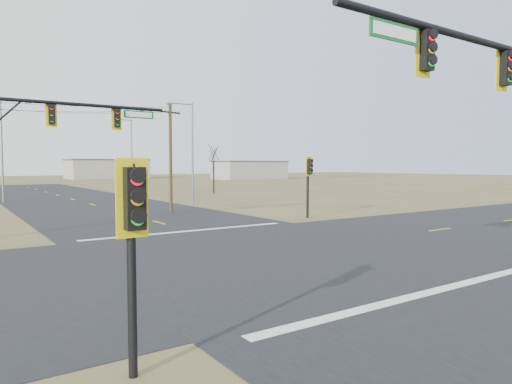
# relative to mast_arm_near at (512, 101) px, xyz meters

# --- Properties ---
(ground) EXTENTS (320.00, 320.00, 0.00)m
(ground) POSITION_rel_mast_arm_near_xyz_m (-3.98, 7.80, -5.73)
(ground) COLOR olive
(ground) RESTS_ON ground
(road_ew) EXTENTS (160.00, 14.00, 0.02)m
(road_ew) POSITION_rel_mast_arm_near_xyz_m (-3.98, 7.80, -5.72)
(road_ew) COLOR black
(road_ew) RESTS_ON ground
(road_ns) EXTENTS (14.00, 160.00, 0.02)m
(road_ns) POSITION_rel_mast_arm_near_xyz_m (-3.98, 7.80, -5.72)
(road_ns) COLOR black
(road_ns) RESTS_ON ground
(stop_bar_near) EXTENTS (12.00, 0.40, 0.01)m
(stop_bar_near) POSITION_rel_mast_arm_near_xyz_m (-3.98, 0.30, -5.70)
(stop_bar_near) COLOR silver
(stop_bar_near) RESTS_ON road_ns
(stop_bar_far) EXTENTS (12.00, 0.40, 0.01)m
(stop_bar_far) POSITION_rel_mast_arm_near_xyz_m (-3.98, 15.30, -5.70)
(stop_bar_far) COLOR silver
(stop_bar_far) RESTS_ON road_ns
(mast_arm_near) EXTENTS (11.48, 0.44, 7.93)m
(mast_arm_near) POSITION_rel_mast_arm_near_xyz_m (0.00, 0.00, 0.00)
(mast_arm_near) COLOR black
(mast_arm_near) RESTS_ON ground
(mast_arm_far) EXTENTS (9.41, 0.46, 7.62)m
(mast_arm_far) POSITION_rel_mast_arm_near_xyz_m (-10.48, 18.86, -0.26)
(mast_arm_far) COLOR black
(mast_arm_far) RESTS_ON ground
(pedestal_signal_ne) EXTENTS (0.63, 0.54, 4.29)m
(pedestal_signal_ne) POSITION_rel_mast_arm_near_xyz_m (5.70, 16.47, -2.59)
(pedestal_signal_ne) COLOR black
(pedestal_signal_ne) RESTS_ON ground
(pedestal_signal_sw) EXTENTS (0.57, 0.48, 3.83)m
(pedestal_signal_sw) POSITION_rel_mast_arm_near_xyz_m (-12.51, -0.13, -2.89)
(pedestal_signal_sw) COLOR black
(pedestal_signal_sw) RESTS_ON ground
(utility_pole_near) EXTENTS (1.97, 0.81, 8.37)m
(utility_pole_near) POSITION_rel_mast_arm_near_xyz_m (-0.59, 25.63, -1.34)
(utility_pole_near) COLOR #43311C
(utility_pole_near) RESTS_ON ground
(streetlight_a) EXTENTS (2.65, 0.33, 9.48)m
(streetlight_a) POSITION_rel_mast_arm_near_xyz_m (3.75, 31.01, -0.41)
(streetlight_a) COLOR slate
(streetlight_a) RESTS_ON ground
(streetlight_b) EXTENTS (2.84, 0.41, 10.15)m
(streetlight_b) POSITION_rel_mast_arm_near_xyz_m (6.30, 55.35, -0.03)
(streetlight_b) COLOR slate
(streetlight_b) RESTS_ON ground
(streetlight_c) EXTENTS (2.84, 0.30, 10.21)m
(streetlight_c) POSITION_rel_mast_arm_near_xyz_m (-10.36, 43.03, 0.00)
(streetlight_c) COLOR slate
(streetlight_c) RESTS_ON ground
(bare_tree_c) EXTENTS (3.39, 3.39, 6.85)m
(bare_tree_c) POSITION_rel_mast_arm_near_xyz_m (13.79, 44.81, -0.36)
(bare_tree_c) COLOR black
(bare_tree_c) RESTS_ON ground
(warehouse_mid) EXTENTS (20.00, 12.00, 5.00)m
(warehouse_mid) POSITION_rel_mast_arm_near_xyz_m (21.02, 117.80, -3.23)
(warehouse_mid) COLOR #A49D91
(warehouse_mid) RESTS_ON ground
(warehouse_right) EXTENTS (18.00, 10.00, 4.50)m
(warehouse_right) POSITION_rel_mast_arm_near_xyz_m (51.02, 92.80, -3.48)
(warehouse_right) COLOR #A49D91
(warehouse_right) RESTS_ON ground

